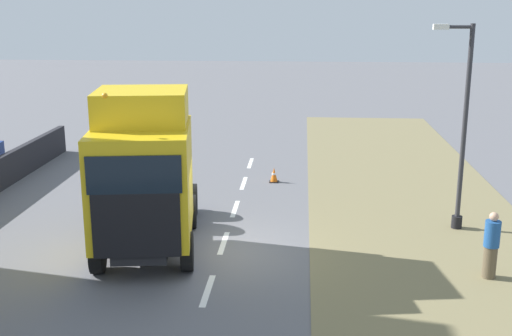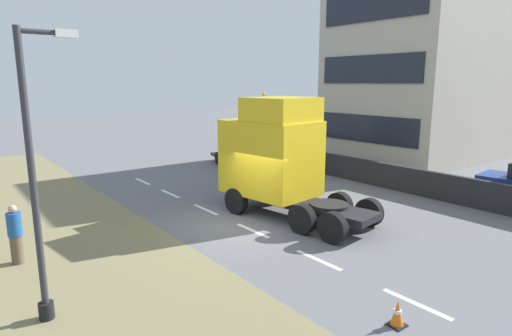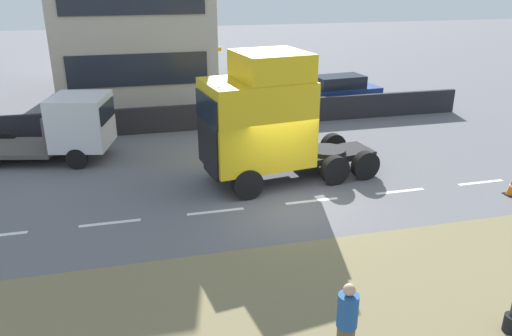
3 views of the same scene
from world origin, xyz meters
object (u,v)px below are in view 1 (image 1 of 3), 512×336
at_px(pedestrian, 491,246).
at_px(traffic_cone_lead, 274,175).
at_px(lorry_cab, 144,176).
at_px(lamp_post, 461,138).

xyz_separation_m(pedestrian, traffic_cone_lead, (5.87, -8.59, -0.58)).
height_order(lorry_cab, traffic_cone_lead, lorry_cab).
distance_m(lamp_post, pedestrian, 4.21).
distance_m(lamp_post, traffic_cone_lead, 8.02).
xyz_separation_m(lamp_post, traffic_cone_lead, (5.82, -4.88, -2.58)).
bearing_deg(lamp_post, pedestrian, 90.83).
relative_size(lorry_cab, traffic_cone_lead, 11.28).
distance_m(lorry_cab, lamp_post, 9.45).
relative_size(lamp_post, traffic_cone_lead, 10.74).
bearing_deg(lamp_post, traffic_cone_lead, -40.01).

